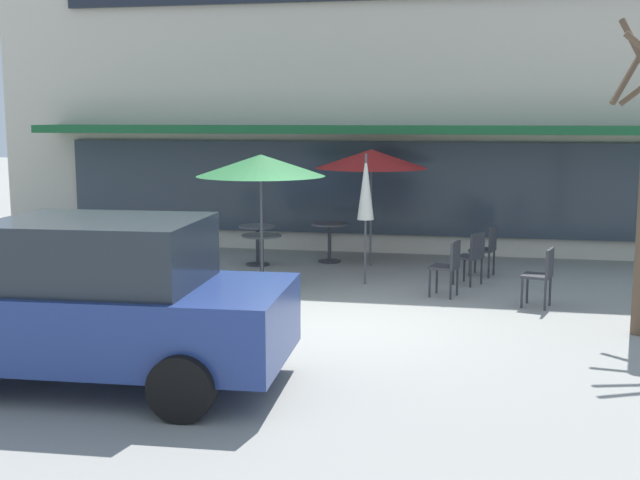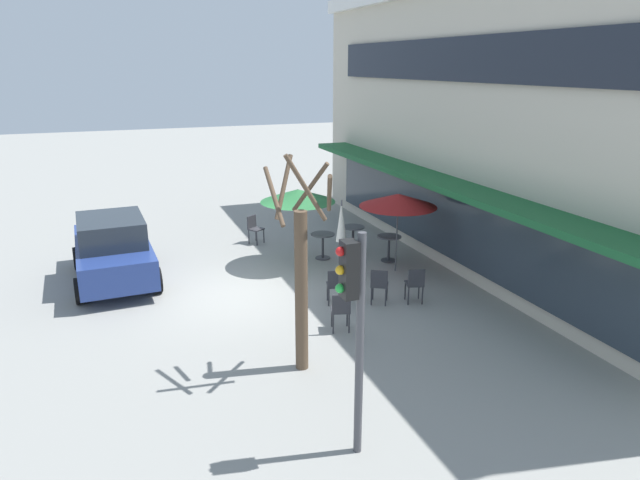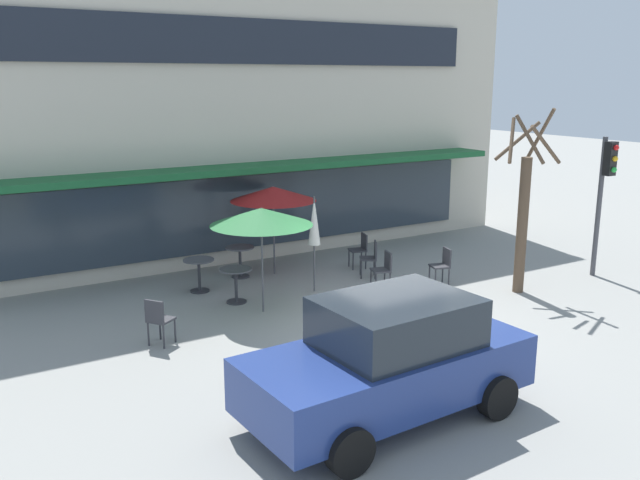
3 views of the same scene
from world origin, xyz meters
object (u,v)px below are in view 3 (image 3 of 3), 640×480
cafe_chair_3 (371,256)px  street_tree (523,210)px  cafe_table_streetside (236,280)px  cafe_chair_2 (384,268)px  cafe_table_near_wall (240,257)px  patio_umbrella_corner_open (261,217)px  patio_umbrella_cream_folded (273,194)px  cafe_chair_1 (158,318)px  parked_sedan (389,359)px  patio_umbrella_green_folded (314,221)px  cafe_chair_0 (360,248)px  traffic_light_pole (605,184)px  cafe_chair_4 (443,264)px  cafe_table_by_tree (199,270)px

cafe_chair_3 → street_tree: (2.20, -2.69, 1.36)m
cafe_table_streetside → cafe_chair_2: bearing=-15.7°
cafe_table_near_wall → patio_umbrella_corner_open: bearing=-104.4°
street_tree → patio_umbrella_corner_open: bearing=162.2°
patio_umbrella_cream_folded → cafe_chair_1: (-3.93, -3.02, -1.50)m
cafe_chair_2 → parked_sedan: parked_sedan is taller
cafe_chair_2 → patio_umbrella_corner_open: bearing=178.4°
patio_umbrella_green_folded → cafe_chair_2: bearing=-27.1°
patio_umbrella_corner_open → cafe_chair_1: (-2.44, -0.68, -1.50)m
patio_umbrella_green_folded → cafe_chair_0: bearing=28.3°
street_tree → cafe_table_streetside: bearing=155.7°
cafe_chair_0 → traffic_light_pole: size_ratio=0.26×
cafe_table_streetside → patio_umbrella_corner_open: size_ratio=0.35×
cafe_chair_0 → cafe_chair_2: 1.91m
street_tree → cafe_chair_0: bearing=119.0°
cafe_chair_3 → cafe_chair_4: 1.76m
cafe_table_near_wall → cafe_chair_4: size_ratio=0.85×
patio_umbrella_corner_open → street_tree: size_ratio=0.53×
patio_umbrella_green_folded → traffic_light_pole: (6.56, -2.55, 0.67)m
cafe_chair_3 → street_tree: bearing=-50.8°
cafe_table_near_wall → traffic_light_pole: traffic_light_pole is taller
patio_umbrella_green_folded → cafe_chair_3: 2.10m
street_tree → parked_sedan: bearing=-152.4°
patio_umbrella_corner_open → cafe_chair_2: size_ratio=2.47×
traffic_light_pole → cafe_chair_3: bearing=149.6°
cafe_chair_0 → parked_sedan: size_ratio=0.21×
patio_umbrella_corner_open → cafe_chair_2: 3.39m
cafe_table_near_wall → patio_umbrella_corner_open: 3.04m
cafe_table_near_wall → cafe_chair_0: cafe_chair_0 is taller
patio_umbrella_cream_folded → cafe_chair_0: patio_umbrella_cream_folded is taller
street_tree → cafe_chair_2: bearing=146.1°
cafe_table_near_wall → cafe_chair_0: 3.09m
cafe_chair_2 → cafe_chair_0: bearing=71.8°
patio_umbrella_corner_open → street_tree: 5.87m
cafe_table_streetside → cafe_chair_3: bearing=1.0°
cafe_chair_4 → cafe_table_streetside: bearing=163.7°
cafe_table_by_tree → cafe_table_streetside: bearing=-70.9°
cafe_table_streetside → cafe_chair_3: (3.62, 0.06, 0.01)m
patio_umbrella_green_folded → cafe_chair_1: patio_umbrella_green_folded is taller
cafe_chair_4 → parked_sedan: size_ratio=0.21×
cafe_table_streetside → patio_umbrella_corner_open: (0.23, -0.83, 1.51)m
patio_umbrella_corner_open → cafe_chair_3: 3.81m
cafe_table_by_tree → street_tree: bearing=-31.3°
patio_umbrella_cream_folded → cafe_chair_1: 5.18m
street_tree → cafe_table_near_wall: bearing=138.6°
cafe_table_by_tree → cafe_chair_0: size_ratio=0.85×
cafe_chair_2 → cafe_table_by_tree: bearing=150.7°
cafe_table_streetside → patio_umbrella_cream_folded: 2.74m
patio_umbrella_green_folded → cafe_chair_1: size_ratio=2.47×
patio_umbrella_green_folded → parked_sedan: 6.03m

